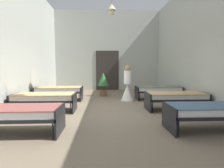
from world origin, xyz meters
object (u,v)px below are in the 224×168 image
(bed_right_row_2, at_px, (158,89))
(bed_left_row_0, at_px, (15,113))
(potted_plant, at_px, (103,82))
(bed_left_row_2, at_px, (59,90))
(nurse_near_aisle, at_px, (127,88))
(bed_right_row_1, at_px, (176,97))
(bed_right_row_0, at_px, (210,111))
(bed_left_row_1, at_px, (45,98))

(bed_right_row_2, bearing_deg, bed_left_row_0, -137.98)
(bed_right_row_2, distance_m, potted_plant, 2.60)
(bed_left_row_2, bearing_deg, nurse_near_aisle, -3.05)
(bed_right_row_1, bearing_deg, bed_left_row_0, -155.75)
(nurse_near_aisle, relative_size, potted_plant, 1.30)
(bed_left_row_0, bearing_deg, bed_right_row_0, 0.00)
(bed_right_row_1, xyz_separation_m, potted_plant, (-2.37, 2.93, 0.27))
(bed_right_row_0, height_order, potted_plant, potted_plant)
(bed_right_row_2, bearing_deg, nurse_near_aisle, -173.57)
(bed_right_row_1, height_order, bed_left_row_2, same)
(bed_right_row_1, xyz_separation_m, bed_left_row_2, (-4.22, 1.90, 0.00))
(bed_left_row_1, height_order, nurse_near_aisle, nurse_near_aisle)
(bed_left_row_1, xyz_separation_m, potted_plant, (1.85, 2.93, 0.27))
(bed_right_row_0, xyz_separation_m, bed_left_row_2, (-4.22, 3.80, 0.00))
(bed_left_row_1, height_order, bed_right_row_1, same)
(bed_left_row_0, height_order, bed_right_row_0, same)
(bed_right_row_1, xyz_separation_m, bed_right_row_2, (0.00, 1.90, 0.00))
(nurse_near_aisle, bearing_deg, bed_right_row_0, -52.06)
(bed_left_row_0, distance_m, bed_left_row_1, 1.90)
(bed_right_row_0, bearing_deg, potted_plant, 116.17)
(nurse_near_aisle, bearing_deg, bed_left_row_1, -131.04)
(bed_right_row_0, distance_m, bed_right_row_1, 1.90)
(bed_right_row_0, height_order, nurse_near_aisle, nurse_near_aisle)
(bed_right_row_0, relative_size, bed_right_row_1, 1.00)
(bed_right_row_1, bearing_deg, potted_plant, 129.03)
(bed_right_row_2, height_order, potted_plant, potted_plant)
(bed_left_row_0, relative_size, bed_right_row_0, 1.00)
(bed_right_row_1, bearing_deg, bed_right_row_0, -90.00)
(bed_right_row_1, distance_m, potted_plant, 3.78)
(potted_plant, bearing_deg, bed_right_row_0, -63.83)
(bed_left_row_1, xyz_separation_m, nurse_near_aisle, (2.86, 1.75, 0.09))
(potted_plant, bearing_deg, bed_right_row_2, -23.39)
(bed_left_row_1, bearing_deg, nurse_near_aisle, 31.40)
(bed_right_row_0, xyz_separation_m, bed_right_row_1, (0.00, 1.90, 0.00))
(bed_left_row_1, distance_m, bed_right_row_2, 4.63)
(bed_right_row_1, relative_size, bed_right_row_2, 1.00)
(bed_right_row_1, height_order, nurse_near_aisle, nurse_near_aisle)
(bed_left_row_1, bearing_deg, bed_right_row_2, 24.25)
(nurse_near_aisle, bearing_deg, bed_left_row_0, -110.56)
(bed_left_row_2, bearing_deg, bed_right_row_1, -24.25)
(bed_left_row_2, distance_m, bed_right_row_2, 4.22)
(bed_left_row_2, distance_m, nurse_near_aisle, 2.87)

